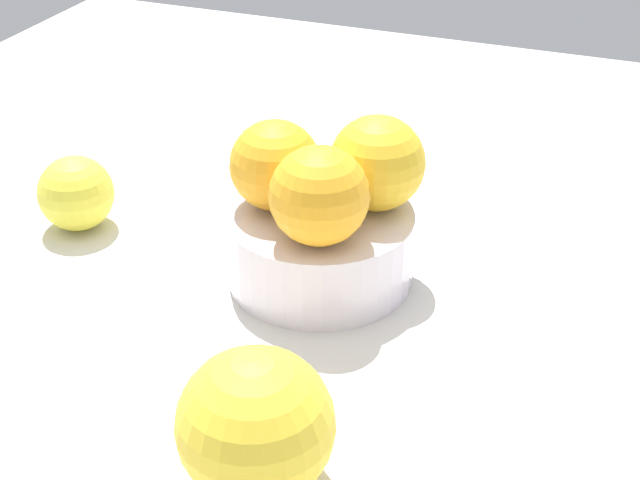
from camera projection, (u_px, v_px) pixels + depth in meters
ground_plane at (320, 289)px, 68.48cm from camera, size 110.00×110.00×2.00cm
fruit_bowl at (320, 248)px, 66.63cm from camera, size 13.49×13.49×5.39cm
orange_in_bowl_0 at (273, 167)px, 64.27cm from camera, size 6.47×6.47×6.47cm
orange_in_bowl_1 at (319, 196)px, 60.44cm from camera, size 6.72×6.72×6.72cm
orange_in_bowl_2 at (377, 163)px, 64.44cm from camera, size 6.82×6.82×6.82cm
orange_loose_0 at (256, 425)px, 48.31cm from camera, size 8.52×8.52×8.52cm
orange_loose_1 at (73, 195)px, 72.52cm from camera, size 6.02×6.02×6.02cm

